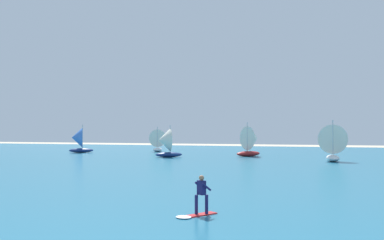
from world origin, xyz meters
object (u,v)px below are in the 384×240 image
Objects in this scene: kitesurfer at (198,201)px; sailboat_leading at (159,140)px; sailboat_far_right at (251,141)px; sailboat_anchored_offshore at (165,142)px; sailboat_outermost at (332,142)px; sailboat_mid_left at (78,140)px.

kitesurfer is 0.47× the size of sailboat_leading.
kitesurfer is 40.78m from sailboat_far_right.
sailboat_anchored_offshore is (6.14, -13.51, 0.05)m from sailboat_leading.
sailboat_outermost reaches higher than sailboat_anchored_offshore.
sailboat_outermost is at bearing -28.15° from sailboat_leading.
sailboat_leading is at bearing 151.85° from sailboat_outermost.
sailboat_mid_left is (-10.80, -7.00, 0.15)m from sailboat_leading.
sailboat_far_right reaches higher than sailboat_mid_left.
sailboat_anchored_offshore is at bearing -65.55° from sailboat_leading.
sailboat_anchored_offshore is (-10.48, -5.27, -0.17)m from sailboat_far_right.
sailboat_mid_left is at bearing 158.97° from sailboat_anchored_offshore.
kitesurfer is at bearing -67.06° from sailboat_leading.
sailboat_far_right is at bearing 26.71° from sailboat_anchored_offshore.
sailboat_leading is 0.93× the size of sailboat_mid_left.
sailboat_far_right is (16.63, -8.24, 0.22)m from sailboat_leading.
kitesurfer is 0.44× the size of sailboat_mid_left.
kitesurfer is at bearing -53.04° from sailboat_mid_left.
sailboat_leading is 0.89× the size of sailboat_far_right.
sailboat_mid_left is (-31.45, 41.79, 1.41)m from kitesurfer.
kitesurfer is 0.46× the size of sailboat_anchored_offshore.
sailboat_outermost is 11.88m from sailboat_far_right.
sailboat_outermost is at bearing -2.32° from sailboat_anchored_offshore.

